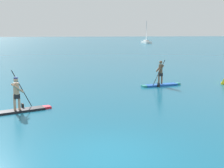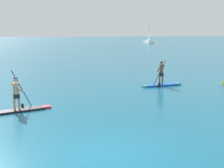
# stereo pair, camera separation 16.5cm
# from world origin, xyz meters

# --- Properties ---
(ground) EXTENTS (440.00, 440.00, 0.00)m
(ground) POSITION_xyz_m (0.00, 0.00, 0.00)
(ground) COLOR #145B7A
(paddleboarder_mid_center) EXTENTS (3.32, 1.47, 1.95)m
(paddleboarder_mid_center) POSITION_xyz_m (-3.10, 5.78, 0.35)
(paddleboarder_mid_center) COLOR black
(paddleboarder_mid_center) RESTS_ON ground
(paddleboarder_far_right) EXTENTS (2.94, 1.03, 1.82)m
(paddleboarder_far_right) POSITION_xyz_m (5.91, 10.89, 0.38)
(paddleboarder_far_right) COLOR blue
(paddleboarder_far_right) RESTS_ON ground
(sailboat_right_horizon) EXTENTS (1.96, 6.45, 7.00)m
(sailboat_right_horizon) POSITION_xyz_m (29.55, 84.91, 0.75)
(sailboat_right_horizon) COLOR white
(sailboat_right_horizon) RESTS_ON ground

